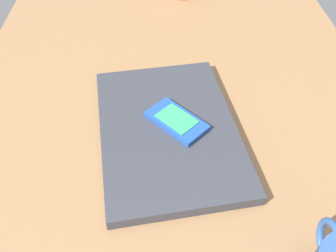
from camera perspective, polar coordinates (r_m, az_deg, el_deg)
desk_surface at (r=62.29cm, az=1.35°, el=-2.09°), size 120.00×80.00×3.00cm
laptop_closed at (r=60.31cm, az=-0.00°, el=-0.69°), size 35.48×26.88×1.91cm
cell_phone_on_laptop at (r=59.86cm, az=1.21°, el=0.85°), size 11.31×11.10×1.07cm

